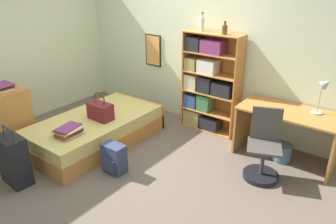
{
  "coord_description": "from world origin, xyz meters",
  "views": [
    {
      "loc": [
        2.89,
        -2.87,
        2.43
      ],
      "look_at": [
        0.59,
        0.2,
        0.75
      ],
      "focal_mm": 35.0,
      "sensor_mm": 36.0,
      "label": 1
    }
  ],
  "objects_px": {
    "bed": "(97,130)",
    "waste_bin": "(282,152)",
    "bottle_brown": "(225,29)",
    "desk": "(288,125)",
    "desk_lamp": "(324,89)",
    "desk_chair": "(263,156)",
    "book_stack_on_bed": "(69,131)",
    "handbag": "(100,111)",
    "bookcase": "(206,85)",
    "bottle_green": "(202,24)",
    "dresser": "(6,118)",
    "backpack": "(114,158)",
    "suitcase": "(14,160)",
    "magazine_pile_on_dresser": "(0,87)"
  },
  "relations": [
    {
      "from": "waste_bin",
      "to": "backpack",
      "type": "bearing_deg",
      "value": -136.14
    },
    {
      "from": "book_stack_on_bed",
      "to": "desk_chair",
      "type": "relative_size",
      "value": 0.4
    },
    {
      "from": "bed",
      "to": "backpack",
      "type": "height_order",
      "value": "bed"
    },
    {
      "from": "bed",
      "to": "bottle_brown",
      "type": "height_order",
      "value": "bottle_brown"
    },
    {
      "from": "bed",
      "to": "handbag",
      "type": "distance_m",
      "value": 0.36
    },
    {
      "from": "dresser",
      "to": "desk_lamp",
      "type": "bearing_deg",
      "value": 30.86
    },
    {
      "from": "desk",
      "to": "backpack",
      "type": "relative_size",
      "value": 3.35
    },
    {
      "from": "desk",
      "to": "desk_chair",
      "type": "xyz_separation_m",
      "value": [
        -0.08,
        -0.6,
        -0.22
      ]
    },
    {
      "from": "desk_lamp",
      "to": "desk_chair",
      "type": "height_order",
      "value": "desk_lamp"
    },
    {
      "from": "desk_lamp",
      "to": "backpack",
      "type": "distance_m",
      "value": 2.79
    },
    {
      "from": "book_stack_on_bed",
      "to": "dresser",
      "type": "relative_size",
      "value": 0.41
    },
    {
      "from": "book_stack_on_bed",
      "to": "desk_lamp",
      "type": "height_order",
      "value": "desk_lamp"
    },
    {
      "from": "bed",
      "to": "book_stack_on_bed",
      "type": "relative_size",
      "value": 5.54
    },
    {
      "from": "bottle_brown",
      "to": "desk",
      "type": "distance_m",
      "value": 1.59
    },
    {
      "from": "suitcase",
      "to": "magazine_pile_on_dresser",
      "type": "height_order",
      "value": "magazine_pile_on_dresser"
    },
    {
      "from": "desk_chair",
      "to": "handbag",
      "type": "bearing_deg",
      "value": -164.26
    },
    {
      "from": "bed",
      "to": "backpack",
      "type": "bearing_deg",
      "value": -27.42
    },
    {
      "from": "bookcase",
      "to": "suitcase",
      "type": "bearing_deg",
      "value": -111.16
    },
    {
      "from": "desk_chair",
      "to": "dresser",
      "type": "bearing_deg",
      "value": -155.62
    },
    {
      "from": "handbag",
      "to": "suitcase",
      "type": "bearing_deg",
      "value": -94.99
    },
    {
      "from": "bed",
      "to": "waste_bin",
      "type": "relative_size",
      "value": 7.78
    },
    {
      "from": "handbag",
      "to": "dresser",
      "type": "xyz_separation_m",
      "value": [
        -1.06,
        -0.86,
        -0.09
      ]
    },
    {
      "from": "bed",
      "to": "backpack",
      "type": "xyz_separation_m",
      "value": [
        0.79,
        -0.41,
        -0.01
      ]
    },
    {
      "from": "bookcase",
      "to": "bottle_green",
      "type": "xyz_separation_m",
      "value": [
        -0.12,
        0.01,
        0.93
      ]
    },
    {
      "from": "dresser",
      "to": "waste_bin",
      "type": "height_order",
      "value": "dresser"
    },
    {
      "from": "backpack",
      "to": "waste_bin",
      "type": "distance_m",
      "value": 2.28
    },
    {
      "from": "book_stack_on_bed",
      "to": "desk_lamp",
      "type": "xyz_separation_m",
      "value": [
        2.61,
        1.96,
        0.58
      ]
    },
    {
      "from": "bookcase",
      "to": "desk",
      "type": "bearing_deg",
      "value": -7.1
    },
    {
      "from": "bed",
      "to": "dresser",
      "type": "distance_m",
      "value": 1.3
    },
    {
      "from": "bottle_brown",
      "to": "desk",
      "type": "bearing_deg",
      "value": -6.72
    },
    {
      "from": "desk_chair",
      "to": "magazine_pile_on_dresser",
      "type": "bearing_deg",
      "value": -155.57
    },
    {
      "from": "magazine_pile_on_dresser",
      "to": "waste_bin",
      "type": "relative_size",
      "value": 1.39
    },
    {
      "from": "bottle_green",
      "to": "bottle_brown",
      "type": "xyz_separation_m",
      "value": [
        0.4,
        -0.05,
        -0.03
      ]
    },
    {
      "from": "bed",
      "to": "magazine_pile_on_dresser",
      "type": "xyz_separation_m",
      "value": [
        -0.92,
        -0.85,
        0.72
      ]
    },
    {
      "from": "magazine_pile_on_dresser",
      "to": "desk_lamp",
      "type": "xyz_separation_m",
      "value": [
        3.69,
        2.21,
        0.13
      ]
    },
    {
      "from": "book_stack_on_bed",
      "to": "magazine_pile_on_dresser",
      "type": "xyz_separation_m",
      "value": [
        -1.09,
        -0.25,
        0.46
      ]
    },
    {
      "from": "bottle_green",
      "to": "desk_lamp",
      "type": "distance_m",
      "value": 1.95
    },
    {
      "from": "bookcase",
      "to": "book_stack_on_bed",
      "type": "bearing_deg",
      "value": -113.93
    },
    {
      "from": "bookcase",
      "to": "desk_lamp",
      "type": "distance_m",
      "value": 1.75
    },
    {
      "from": "book_stack_on_bed",
      "to": "bottle_brown",
      "type": "distance_m",
      "value": 2.57
    },
    {
      "from": "dresser",
      "to": "bookcase",
      "type": "distance_m",
      "value": 3.03
    },
    {
      "from": "backpack",
      "to": "desk_chair",
      "type": "bearing_deg",
      "value": 33.92
    },
    {
      "from": "bookcase",
      "to": "waste_bin",
      "type": "relative_size",
      "value": 6.14
    },
    {
      "from": "bed",
      "to": "dresser",
      "type": "xyz_separation_m",
      "value": [
        -0.94,
        -0.86,
        0.24
      ]
    },
    {
      "from": "bottle_green",
      "to": "desk_lamp",
      "type": "xyz_separation_m",
      "value": [
        1.84,
        -0.05,
        -0.63
      ]
    },
    {
      "from": "desk_lamp",
      "to": "desk_chair",
      "type": "distance_m",
      "value": 1.13
    },
    {
      "from": "suitcase",
      "to": "dresser",
      "type": "relative_size",
      "value": 0.85
    },
    {
      "from": "bottle_green",
      "to": "desk_lamp",
      "type": "relative_size",
      "value": 0.56
    },
    {
      "from": "book_stack_on_bed",
      "to": "handbag",
      "type": "bearing_deg",
      "value": 94.34
    },
    {
      "from": "bed",
      "to": "waste_bin",
      "type": "distance_m",
      "value": 2.71
    }
  ]
}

